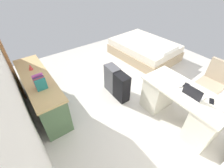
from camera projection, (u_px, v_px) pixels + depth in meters
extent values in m
plane|color=beige|center=(135.00, 88.00, 3.80)|extent=(5.63, 5.63, 0.00)
cube|color=silver|center=(7.00, 80.00, 1.94)|extent=(4.32, 0.10, 2.56)
cube|color=#936038|center=(3.00, 50.00, 3.15)|extent=(0.88, 0.05, 2.04)
cube|color=silver|center=(185.00, 91.00, 2.63)|extent=(1.45, 0.67, 0.04)
cube|color=beige|center=(205.00, 124.00, 2.55)|extent=(0.41, 0.60, 0.69)
cube|color=beige|center=(159.00, 92.00, 3.17)|extent=(0.41, 0.60, 0.69)
cylinder|color=black|center=(202.00, 101.00, 3.43)|extent=(0.52, 0.52, 0.04)
cylinder|color=black|center=(205.00, 94.00, 3.31)|extent=(0.06, 0.06, 0.42)
cube|color=tan|center=(210.00, 85.00, 3.15)|extent=(0.48, 0.48, 0.08)
cube|color=tan|center=(220.00, 71.00, 3.09)|extent=(0.44, 0.08, 0.44)
cube|color=#4C6B47|center=(42.00, 94.00, 3.11)|extent=(1.76, 0.44, 0.72)
cube|color=tan|center=(36.00, 78.00, 2.87)|extent=(1.80, 0.48, 0.04)
cube|color=#415B3C|center=(62.00, 106.00, 3.06)|extent=(0.67, 0.01, 0.25)
cube|color=#415B3C|center=(49.00, 85.00, 3.56)|extent=(0.67, 0.01, 0.25)
cube|color=tan|center=(143.00, 52.00, 4.93)|extent=(1.99, 1.52, 0.28)
cube|color=silver|center=(144.00, 45.00, 4.78)|extent=(1.92, 1.46, 0.20)
cube|color=white|center=(164.00, 48.00, 4.28)|extent=(0.52, 0.71, 0.10)
cube|color=black|center=(121.00, 87.00, 3.33)|extent=(0.36, 0.23, 0.62)
cube|color=#4C4C51|center=(112.00, 79.00, 3.54)|extent=(0.37, 0.24, 0.64)
cube|color=silver|center=(194.00, 95.00, 2.53)|extent=(0.31, 0.22, 0.02)
cube|color=black|center=(192.00, 92.00, 2.42)|extent=(0.31, 0.01, 0.19)
ellipsoid|color=white|center=(180.00, 86.00, 2.69)|extent=(0.06, 0.10, 0.03)
cube|color=black|center=(212.00, 101.00, 2.42)|extent=(0.12, 0.15, 0.01)
cube|color=black|center=(186.00, 85.00, 2.73)|extent=(0.08, 0.14, 0.01)
cylinder|color=silver|center=(219.00, 111.00, 2.27)|extent=(0.11, 0.11, 0.01)
cylinder|color=silver|center=(224.00, 104.00, 2.18)|extent=(0.02, 0.02, 0.28)
cube|color=#217371|center=(41.00, 85.00, 2.53)|extent=(0.03, 0.17, 0.21)
cube|color=brown|center=(41.00, 84.00, 2.55)|extent=(0.04, 0.17, 0.21)
cube|color=navy|center=(40.00, 82.00, 2.58)|extent=(0.03, 0.17, 0.21)
cube|color=#B74B9B|center=(39.00, 80.00, 2.59)|extent=(0.04, 0.17, 0.24)
cone|color=red|center=(30.00, 67.00, 3.02)|extent=(0.08, 0.08, 0.11)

